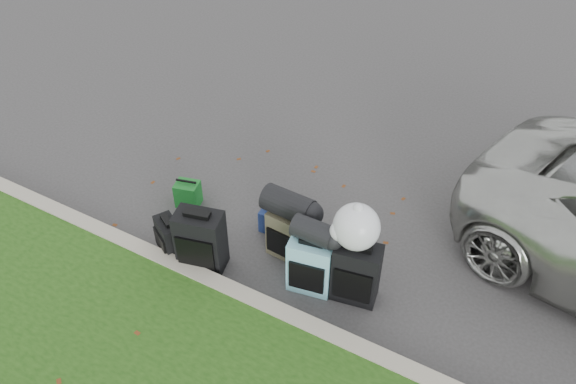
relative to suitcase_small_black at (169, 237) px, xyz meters
The scene contains 12 objects.
ground 1.33m from the suitcase_small_black, 36.41° to the left, with size 120.00×120.00×0.00m, color #383535.
curb 1.09m from the suitcase_small_black, 11.69° to the right, with size 120.00×0.18×0.15m, color #9E937F.
suitcase_small_black is the anchor object (origin of this frame).
suitcase_large_black_left 0.45m from the suitcase_small_black, ahead, with size 0.50×0.30×0.72m, color black.
suitcase_olive 1.32m from the suitcase_small_black, 28.07° to the left, with size 0.43×0.27×0.59m, color #3D3929.
suitcase_teal 1.63m from the suitcase_small_black, 11.01° to the left, with size 0.45×0.27×0.64m, color #6099B2.
suitcase_large_black_right 2.10m from the suitcase_small_black, 11.56° to the left, with size 0.46×0.28×0.70m, color black.
tote_green 0.82m from the suitcase_small_black, 113.00° to the left, with size 0.28×0.23×0.32m, color #1A7626.
tote_navy 1.19m from the suitcase_small_black, 46.78° to the left, with size 0.27×0.21×0.29m, color navy.
duffel_left 1.41m from the suitcase_small_black, 27.82° to the left, with size 0.29×0.29×0.55m, color black.
duffel_right 1.72m from the suitcase_small_black, 12.63° to the left, with size 0.24×0.24×0.43m, color black.
trash_bag 2.16m from the suitcase_small_black, 12.94° to the left, with size 0.46×0.46×0.46m, color white.
Camera 1 is at (2.25, -4.00, 4.61)m, focal length 35.00 mm.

